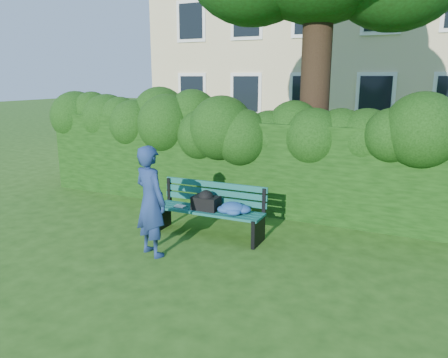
% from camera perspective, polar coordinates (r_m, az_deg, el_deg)
% --- Properties ---
extents(ground, '(80.00, 80.00, 0.00)m').
position_cam_1_polar(ground, '(7.21, -2.10, -8.36)').
color(ground, '#254913').
rests_on(ground, ground).
extents(hedge, '(10.00, 1.00, 1.80)m').
position_cam_1_polar(hedge, '(8.88, 4.51, 1.81)').
color(hedge, black).
rests_on(hedge, ground).
extents(park_bench, '(1.93, 0.60, 0.89)m').
position_cam_1_polar(park_bench, '(7.34, -1.27, -3.80)').
color(park_bench, '#0F4E45').
rests_on(park_bench, ground).
extents(man_reading, '(0.72, 0.59, 1.68)m').
position_cam_1_polar(man_reading, '(6.60, -9.56, -2.88)').
color(man_reading, navy).
rests_on(man_reading, ground).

